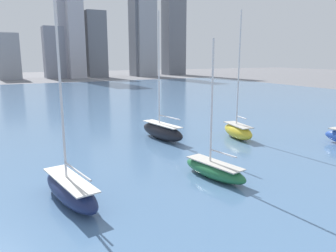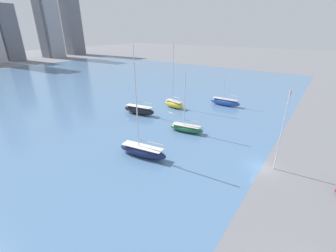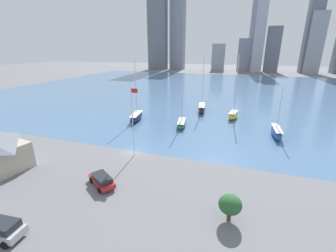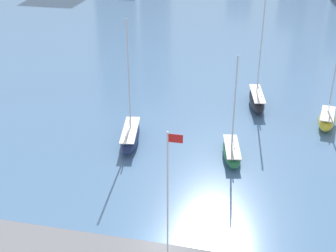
{
  "view_description": "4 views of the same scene",
  "coord_description": "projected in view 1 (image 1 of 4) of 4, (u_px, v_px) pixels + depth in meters",
  "views": [
    {
      "loc": [
        -12.15,
        -6.8,
        10.85
      ],
      "look_at": [
        1.39,
        19.21,
        4.64
      ],
      "focal_mm": 35.0,
      "sensor_mm": 36.0,
      "label": 1
    },
    {
      "loc": [
        -32.09,
        -5.1,
        19.56
      ],
      "look_at": [
        -2.63,
        15.79,
        3.98
      ],
      "focal_mm": 24.0,
      "sensor_mm": 36.0,
      "label": 2
    },
    {
      "loc": [
        18.15,
        -34.01,
        18.13
      ],
      "look_at": [
        3.17,
        10.26,
        1.96
      ],
      "focal_mm": 24.0,
      "sensor_mm": 36.0,
      "label": 3
    },
    {
      "loc": [
        7.37,
        -31.57,
        28.37
      ],
      "look_at": [
        -2.12,
        12.05,
        5.54
      ],
      "focal_mm": 50.0,
      "sensor_mm": 36.0,
      "label": 4
    }
  ],
  "objects": [
    {
      "name": "sailboat_black",
      "position": [
        162.0,
        131.0,
        43.58
      ],
      "size": [
        3.31,
        8.63,
        16.49
      ],
      "rotation": [
        0.0,
        0.0,
        0.17
      ],
      "color": "black",
      "rests_on": "harbor_water"
    },
    {
      "name": "sailboat_yellow",
      "position": [
        238.0,
        130.0,
        44.17
      ],
      "size": [
        2.97,
        6.44,
        16.7
      ],
      "rotation": [
        0.0,
        0.0,
        -0.15
      ],
      "color": "yellow",
      "rests_on": "harbor_water"
    },
    {
      "name": "sailboat_green",
      "position": [
        214.0,
        169.0,
        29.67
      ],
      "size": [
        3.3,
        7.41,
        12.4
      ],
      "rotation": [
        0.0,
        0.0,
        0.18
      ],
      "color": "#236B3D",
      "rests_on": "harbor_water"
    },
    {
      "name": "distant_city_skyline",
      "position": [
        49.0,
        19.0,
        162.16
      ],
      "size": [
        158.47,
        19.23,
        71.63
      ],
      "color": "slate",
      "rests_on": "ground_plane"
    },
    {
      "name": "sailboat_navy",
      "position": [
        70.0,
        189.0,
        24.69
      ],
      "size": [
        3.57,
        8.91,
        15.41
      ],
      "rotation": [
        0.0,
        0.0,
        0.17
      ],
      "color": "#19234C",
      "rests_on": "harbor_water"
    },
    {
      "name": "harbor_water",
      "position": [
        60.0,
        106.0,
        74.38
      ],
      "size": [
        180.0,
        140.0,
        0.0
      ],
      "color": "#4C7099",
      "rests_on": "ground_plane"
    }
  ]
}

